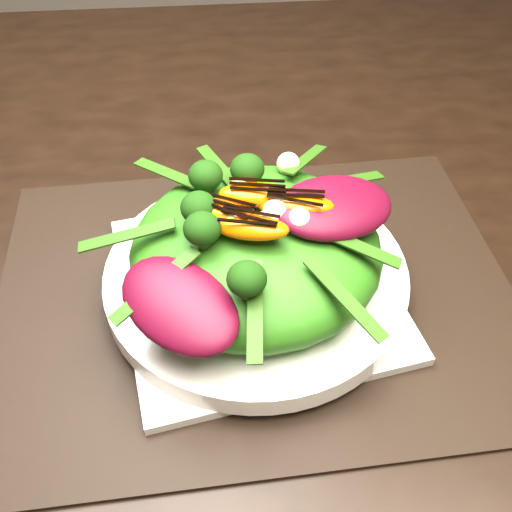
{
  "coord_description": "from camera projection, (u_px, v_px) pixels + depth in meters",
  "views": [
    {
      "loc": [
        0.17,
        -0.53,
        1.16
      ],
      "look_at": [
        0.2,
        -0.18,
        0.8
      ],
      "focal_mm": 42.0,
      "sensor_mm": 36.0,
      "label": 1
    }
  ],
  "objects": [
    {
      "name": "salad_bowl",
      "position": [
        256.0,
        276.0,
        0.52
      ],
      "size": [
        0.29,
        0.29,
        0.02
      ],
      "primitive_type": "cylinder",
      "rotation": [
        0.0,
        0.0,
        0.14
      ],
      "color": "white",
      "rests_on": "plate_base"
    },
    {
      "name": "dining_table",
      "position": [
        63.0,
        197.0,
        0.66
      ],
      "size": [
        1.6,
        0.9,
        0.75
      ],
      "primitive_type": "cube",
      "color": "black",
      "rests_on": "floor"
    },
    {
      "name": "lettuce_mound",
      "position": [
        256.0,
        249.0,
        0.5
      ],
      "size": [
        0.26,
        0.26,
        0.07
      ],
      "primitive_type": "ellipsoid",
      "rotation": [
        0.0,
        0.0,
        -0.25
      ],
      "color": "#2B6412",
      "rests_on": "salad_bowl"
    },
    {
      "name": "radicchio_leaf",
      "position": [
        335.0,
        207.0,
        0.47
      ],
      "size": [
        0.12,
        0.09,
        0.02
      ],
      "primitive_type": "ellipsoid",
      "rotation": [
        0.0,
        0.0,
        0.29
      ],
      "color": "#410716",
      "rests_on": "lettuce_mound"
    },
    {
      "name": "plate_base",
      "position": [
        256.0,
        287.0,
        0.53
      ],
      "size": [
        0.27,
        0.27,
        0.01
      ],
      "primitive_type": "cube",
      "rotation": [
        0.0,
        0.0,
        0.18
      ],
      "color": "silver",
      "rests_on": "placemat"
    },
    {
      "name": "balsamic_drizzle",
      "position": [
        224.0,
        182.0,
        0.48
      ],
      "size": [
        0.05,
        0.01,
        0.0
      ],
      "primitive_type": "cube",
      "rotation": [
        0.0,
        0.0,
        0.25
      ],
      "color": "black",
      "rests_on": "orange_segment"
    },
    {
      "name": "orange_segment",
      "position": [
        224.0,
        190.0,
        0.49
      ],
      "size": [
        0.07,
        0.04,
        0.02
      ],
      "primitive_type": "ellipsoid",
      "rotation": [
        0.0,
        0.0,
        0.25
      ],
      "color": "#CD5003",
      "rests_on": "lettuce_mound"
    },
    {
      "name": "placemat",
      "position": [
        256.0,
        291.0,
        0.54
      ],
      "size": [
        0.47,
        0.37,
        0.0
      ],
      "primitive_type": "cube",
      "rotation": [
        0.0,
        0.0,
        0.04
      ],
      "color": "black",
      "rests_on": "dining_table"
    },
    {
      "name": "broccoli_floret",
      "position": [
        195.0,
        192.0,
        0.47
      ],
      "size": [
        0.05,
        0.05,
        0.04
      ],
      "primitive_type": "sphere",
      "rotation": [
        0.0,
        0.0,
        -0.28
      ],
      "color": "black",
      "rests_on": "lettuce_mound"
    },
    {
      "name": "macadamia_nut",
      "position": [
        319.0,
        251.0,
        0.44
      ],
      "size": [
        0.03,
        0.03,
        0.02
      ],
      "primitive_type": "sphere",
      "rotation": [
        0.0,
        0.0,
        0.42
      ],
      "color": "#FAEEB0",
      "rests_on": "lettuce_mound"
    },
    {
      "name": "floor",
      "position": [
        148.0,
        483.0,
        1.19
      ],
      "size": [
        4.0,
        4.0,
        0.01
      ],
      "primitive_type": "cube",
      "color": "brown",
      "rests_on": "ground"
    }
  ]
}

